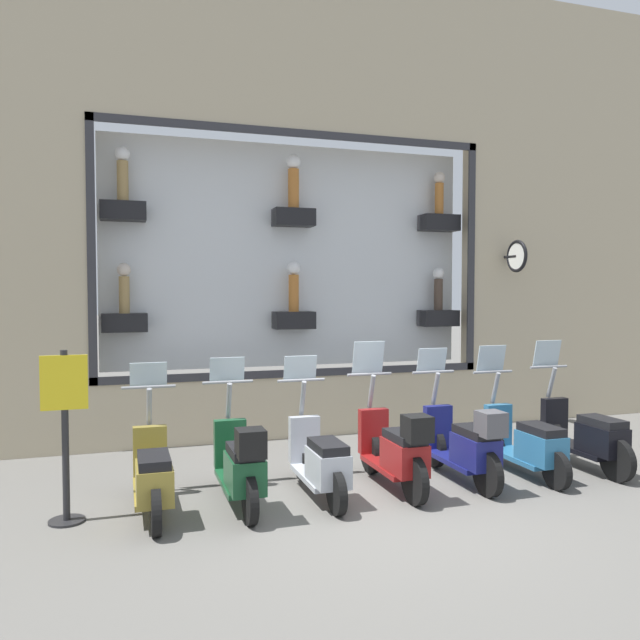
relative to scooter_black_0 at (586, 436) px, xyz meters
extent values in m
plane|color=#66635E|center=(-0.55, 3.10, -0.44)|extent=(120.00, 120.00, 0.00)
cube|color=tan|center=(3.05, 3.10, 0.05)|extent=(0.40, 6.28, 0.99)
cube|color=tan|center=(3.05, 3.10, 5.75)|extent=(0.40, 6.28, 2.63)
cube|color=#2D2D33|center=(2.84, 3.10, 4.37)|extent=(0.04, 6.28, 0.12)
cube|color=#2D2D33|center=(2.84, 3.10, 0.61)|extent=(0.04, 6.28, 0.12)
cube|color=#2D2D33|center=(2.84, 0.02, 2.49)|extent=(0.04, 0.12, 3.89)
cube|color=#2D2D33|center=(2.84, 6.19, 2.49)|extent=(0.04, 0.12, 3.89)
cube|color=silver|center=(3.40, 3.10, 2.49)|extent=(0.04, 6.04, 3.65)
cube|color=black|center=(3.18, 0.46, 3.10)|extent=(0.36, 0.66, 0.28)
cylinder|color=#B26B2D|center=(3.18, 0.46, 3.52)|extent=(0.15, 0.15, 0.55)
sphere|color=beige|center=(3.18, 0.46, 3.89)|extent=(0.20, 0.20, 0.20)
cube|color=black|center=(3.18, 3.10, 3.10)|extent=(0.36, 0.66, 0.28)
cylinder|color=#B26B2D|center=(3.18, 3.10, 3.56)|extent=(0.18, 0.18, 0.64)
sphere|color=white|center=(3.18, 3.10, 4.00)|extent=(0.23, 0.23, 0.23)
cube|color=black|center=(3.18, 5.75, 3.10)|extent=(0.36, 0.66, 0.28)
cylinder|color=#9E7F4C|center=(3.18, 5.75, 3.54)|extent=(0.17, 0.17, 0.60)
sphere|color=white|center=(3.18, 5.75, 3.95)|extent=(0.22, 0.22, 0.22)
cube|color=black|center=(3.18, 0.46, 1.43)|extent=(0.36, 0.66, 0.28)
cylinder|color=#47382D|center=(3.18, 0.46, 1.85)|extent=(0.15, 0.15, 0.55)
sphere|color=white|center=(3.18, 0.46, 2.22)|extent=(0.20, 0.20, 0.20)
cube|color=black|center=(3.18, 3.10, 1.43)|extent=(0.36, 0.66, 0.28)
cylinder|color=#B26B2D|center=(3.18, 3.10, 1.87)|extent=(0.17, 0.17, 0.60)
sphere|color=white|center=(3.18, 3.10, 2.28)|extent=(0.22, 0.22, 0.22)
cube|color=black|center=(3.18, 5.75, 1.43)|extent=(0.36, 0.66, 0.28)
cylinder|color=#9E7F4C|center=(3.18, 5.75, 1.85)|extent=(0.15, 0.15, 0.56)
sphere|color=beige|center=(3.18, 5.75, 2.23)|extent=(0.20, 0.20, 0.20)
cylinder|color=black|center=(2.67, -0.66, 2.50)|extent=(0.35, 0.05, 0.05)
torus|color=black|center=(2.50, -0.66, 2.50)|extent=(0.55, 0.06, 0.55)
cylinder|color=white|center=(2.50, -0.66, 2.50)|extent=(0.46, 0.03, 0.46)
cylinder|color=black|center=(0.73, 0.00, -0.18)|extent=(0.53, 0.09, 0.53)
cylinder|color=black|center=(-0.54, 0.00, -0.18)|extent=(0.53, 0.09, 0.53)
cube|color=black|center=(0.09, 0.00, -0.19)|extent=(1.02, 0.38, 0.06)
cube|color=black|center=(-0.28, 0.00, 0.02)|extent=(0.61, 0.35, 0.36)
cube|color=black|center=(-0.28, 0.00, 0.25)|extent=(0.58, 0.31, 0.10)
cube|color=black|center=(0.64, 0.00, 0.12)|extent=(0.12, 0.37, 0.56)
cylinder|color=gray|center=(0.71, 0.00, 0.61)|extent=(0.20, 0.06, 0.45)
cylinder|color=gray|center=(0.78, 0.00, 0.83)|extent=(0.04, 0.61, 0.04)
cube|color=silver|center=(0.82, 0.00, 1.02)|extent=(0.09, 0.42, 0.38)
cylinder|color=black|center=(0.76, 0.92, -0.21)|extent=(0.45, 0.09, 0.45)
cylinder|color=black|center=(-0.57, 0.92, -0.21)|extent=(0.45, 0.09, 0.45)
cube|color=teal|center=(0.09, 0.92, -0.23)|extent=(1.02, 0.38, 0.06)
cube|color=teal|center=(-0.28, 0.92, -0.02)|extent=(0.61, 0.35, 0.36)
cube|color=black|center=(-0.28, 0.92, 0.21)|extent=(0.58, 0.31, 0.10)
cube|color=teal|center=(0.64, 0.92, 0.08)|extent=(0.12, 0.37, 0.56)
cylinder|color=gray|center=(0.71, 0.92, 0.58)|extent=(0.20, 0.06, 0.45)
cylinder|color=gray|center=(0.78, 0.92, 0.79)|extent=(0.04, 0.61, 0.04)
cube|color=silver|center=(0.82, 0.92, 0.98)|extent=(0.09, 0.42, 0.36)
cylinder|color=black|center=(0.73, 1.83, -0.18)|extent=(0.53, 0.09, 0.53)
cylinder|color=black|center=(-0.55, 1.83, -0.18)|extent=(0.53, 0.09, 0.53)
cube|color=navy|center=(0.09, 1.83, -0.19)|extent=(1.02, 0.38, 0.06)
cube|color=navy|center=(-0.28, 1.83, 0.02)|extent=(0.61, 0.35, 0.36)
cube|color=black|center=(-0.28, 1.83, 0.25)|extent=(0.58, 0.31, 0.10)
cube|color=navy|center=(0.64, 1.83, 0.12)|extent=(0.12, 0.37, 0.56)
cylinder|color=gray|center=(0.71, 1.83, 0.61)|extent=(0.20, 0.06, 0.45)
cylinder|color=gray|center=(0.78, 1.83, 0.83)|extent=(0.04, 0.60, 0.04)
cube|color=silver|center=(0.82, 1.83, 0.99)|extent=(0.08, 0.42, 0.32)
cube|color=#4C4C51|center=(-0.60, 1.83, 0.41)|extent=(0.28, 0.28, 0.28)
cylinder|color=black|center=(0.73, 2.75, -0.17)|extent=(0.54, 0.09, 0.54)
cylinder|color=black|center=(-0.54, 2.75, -0.17)|extent=(0.54, 0.09, 0.54)
cube|color=maroon|center=(0.09, 2.75, -0.18)|extent=(1.02, 0.39, 0.06)
cube|color=maroon|center=(-0.28, 2.75, 0.03)|extent=(0.61, 0.35, 0.36)
cube|color=black|center=(-0.28, 2.75, 0.26)|extent=(0.58, 0.31, 0.10)
cube|color=maroon|center=(0.64, 2.75, 0.13)|extent=(0.12, 0.37, 0.56)
cylinder|color=gray|center=(0.71, 2.75, 0.62)|extent=(0.20, 0.06, 0.45)
cylinder|color=gray|center=(0.78, 2.75, 0.83)|extent=(0.04, 0.60, 0.04)
cube|color=silver|center=(0.82, 2.75, 1.05)|extent=(0.10, 0.42, 0.42)
cube|color=black|center=(-0.59, 2.75, 0.42)|extent=(0.28, 0.28, 0.28)
cylinder|color=black|center=(0.76, 3.67, -0.21)|extent=(0.46, 0.09, 0.46)
cylinder|color=black|center=(-0.57, 3.67, -0.21)|extent=(0.46, 0.09, 0.46)
cube|color=#B7BCC6|center=(0.09, 3.67, -0.22)|extent=(1.02, 0.39, 0.06)
cube|color=#B7BCC6|center=(-0.28, 3.67, -0.01)|extent=(0.61, 0.35, 0.36)
cube|color=black|center=(-0.28, 3.67, 0.22)|extent=(0.58, 0.31, 0.10)
cube|color=#B7BCC6|center=(0.64, 3.67, 0.09)|extent=(0.12, 0.37, 0.56)
cylinder|color=gray|center=(0.71, 3.67, 0.58)|extent=(0.20, 0.06, 0.45)
cylinder|color=gray|center=(0.78, 3.67, 0.79)|extent=(0.04, 0.60, 0.04)
cube|color=silver|center=(0.82, 3.67, 0.95)|extent=(0.08, 0.42, 0.30)
cylinder|color=black|center=(0.74, 4.58, -0.19)|extent=(0.50, 0.09, 0.50)
cylinder|color=black|center=(-0.56, 4.58, -0.19)|extent=(0.50, 0.09, 0.50)
cube|color=#19512D|center=(0.09, 4.58, -0.21)|extent=(1.02, 0.38, 0.06)
cube|color=#19512D|center=(-0.28, 4.58, 0.00)|extent=(0.61, 0.35, 0.36)
cube|color=black|center=(-0.28, 4.58, 0.23)|extent=(0.58, 0.31, 0.10)
cube|color=#19512D|center=(0.64, 4.58, 0.10)|extent=(0.12, 0.37, 0.56)
cylinder|color=gray|center=(0.71, 4.58, 0.60)|extent=(0.20, 0.06, 0.45)
cylinder|color=gray|center=(0.78, 4.58, 0.81)|extent=(0.04, 0.60, 0.04)
cube|color=silver|center=(0.82, 4.58, 0.96)|extent=(0.08, 0.42, 0.30)
cube|color=black|center=(-0.61, 4.58, 0.39)|extent=(0.28, 0.28, 0.28)
cylinder|color=black|center=(0.76, 5.50, -0.21)|extent=(0.46, 0.09, 0.46)
cylinder|color=black|center=(-0.57, 5.50, -0.21)|extent=(0.46, 0.09, 0.46)
cube|color=olive|center=(0.09, 5.50, -0.22)|extent=(1.02, 0.38, 0.06)
cube|color=olive|center=(-0.28, 5.50, -0.01)|extent=(0.61, 0.35, 0.36)
cube|color=black|center=(-0.28, 5.50, 0.22)|extent=(0.58, 0.31, 0.10)
cube|color=olive|center=(0.64, 5.50, 0.09)|extent=(0.12, 0.37, 0.56)
cylinder|color=gray|center=(0.71, 5.50, 0.58)|extent=(0.20, 0.06, 0.45)
cylinder|color=gray|center=(0.78, 5.50, 0.79)|extent=(0.04, 0.61, 0.04)
cube|color=silver|center=(0.82, 5.50, 0.94)|extent=(0.08, 0.42, 0.28)
cylinder|color=#232326|center=(0.07, 6.35, -0.43)|extent=(0.36, 0.36, 0.02)
cylinder|color=#232326|center=(0.07, 6.35, 0.44)|extent=(0.07, 0.07, 1.75)
cube|color=yellow|center=(0.05, 6.35, 0.99)|extent=(0.03, 0.45, 0.55)
camera|label=1|loc=(-6.64, 5.78, 1.90)|focal=35.00mm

